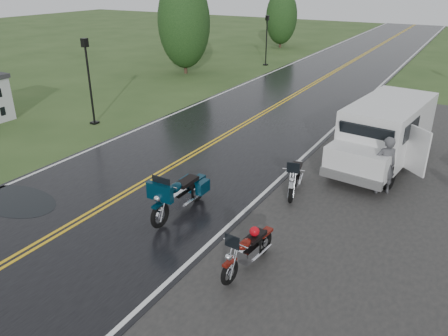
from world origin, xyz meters
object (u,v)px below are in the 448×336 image
lamp_post_near_left (90,82)px  person_at_van (385,166)px  motorcycle_red (230,264)px  lamp_post_far_left (266,41)px  van_white (338,144)px  motorcycle_silver (292,186)px  motorcycle_teal (159,205)px

lamp_post_near_left → person_at_van: bearing=-2.6°
motorcycle_red → lamp_post_far_left: bearing=119.0°
motorcycle_red → lamp_post_far_left: lamp_post_far_left is taller
person_at_van → lamp_post_near_left: bearing=-36.1°
van_white → person_at_van: (1.69, -0.63, -0.22)m
lamp_post_near_left → lamp_post_far_left: lamp_post_near_left is taller
motorcycle_silver → van_white: van_white is taller
motorcycle_red → lamp_post_far_left: (-10.43, 24.12, 1.25)m
motorcycle_red → van_white: 7.04m
motorcycle_silver → lamp_post_far_left: bearing=102.8°
motorcycle_red → van_white: (0.26, 7.01, 0.56)m
motorcycle_teal → lamp_post_near_left: lamp_post_near_left is taller
motorcycle_silver → lamp_post_far_left: size_ratio=0.57×
person_at_van → lamp_post_near_left: lamp_post_near_left is taller
motorcycle_silver → van_white: 2.86m
motorcycle_red → motorcycle_silver: motorcycle_silver is taller
motorcycle_teal → lamp_post_near_left: (-8.41, 5.85, 1.23)m
motorcycle_teal → van_white: (3.06, 5.88, 0.42)m
motorcycle_teal → motorcycle_silver: motorcycle_teal is taller
motorcycle_red → motorcycle_teal: 3.02m
motorcycle_red → person_at_van: (1.95, 6.38, 0.34)m
motorcycle_silver → lamp_post_near_left: 11.36m
person_at_van → lamp_post_far_left: (-12.38, 17.74, 0.90)m
lamp_post_far_left → motorcycle_red: bearing=-66.6°
van_white → lamp_post_near_left: 11.50m
lamp_post_near_left → lamp_post_far_left: size_ratio=1.06×
motorcycle_red → van_white: van_white is taller
motorcycle_red → lamp_post_near_left: size_ratio=0.52×
motorcycle_teal → motorcycle_red: bearing=-22.1°
motorcycle_teal → person_at_van: 7.08m
person_at_van → motorcycle_teal: bearing=14.4°
motorcycle_red → lamp_post_near_left: lamp_post_near_left is taller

